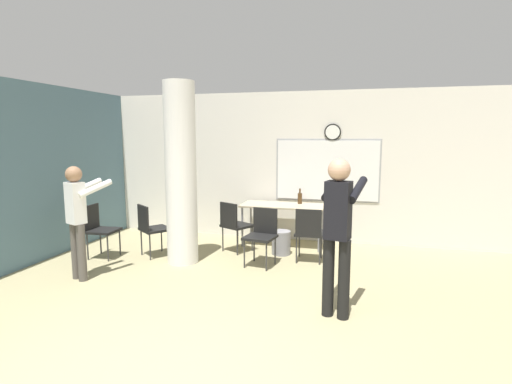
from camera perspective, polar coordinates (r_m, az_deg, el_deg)
wall_left_accent at (r=7.02m, az=-29.98°, el=2.19°), size 0.12×7.00×2.80m
wall_back at (r=7.67m, az=4.13°, el=3.64°), size 8.00×0.15×2.80m
support_pillar at (r=6.25m, az=-10.69°, el=2.54°), size 0.48×0.48×2.80m
folding_table at (r=7.24m, az=3.87°, el=-2.23°), size 1.49×0.69×0.75m
bottle_on_table at (r=7.34m, az=6.28°, el=-0.85°), size 0.08×0.08×0.28m
waste_bin at (r=6.79m, az=3.62°, el=-7.22°), size 0.32×0.32×0.40m
chair_table_right at (r=6.34m, az=7.59°, el=-5.47°), size 0.45×0.45×0.87m
chair_table_front at (r=6.16m, az=0.85°, el=-5.80°), size 0.50×0.50×0.87m
chair_by_left_wall at (r=7.02m, az=-21.50°, el=-4.65°), size 0.46×0.46×0.87m
chair_near_pillar at (r=6.80m, az=-14.74°, el=-4.74°), size 0.62×0.62×0.87m
chair_table_left at (r=6.84m, az=-3.11°, el=-4.42°), size 0.60×0.60×0.87m
person_watching_back at (r=5.98m, az=-24.10°, el=-2.83°), size 0.50×0.63×1.58m
person_playing_side at (r=4.40m, az=11.68°, el=-4.66°), size 0.49×0.71×1.75m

